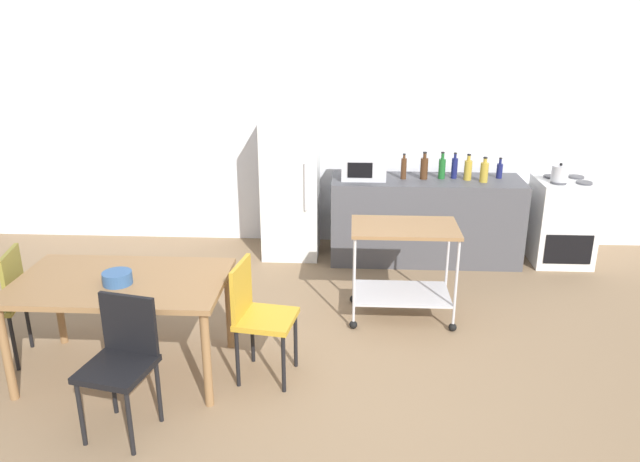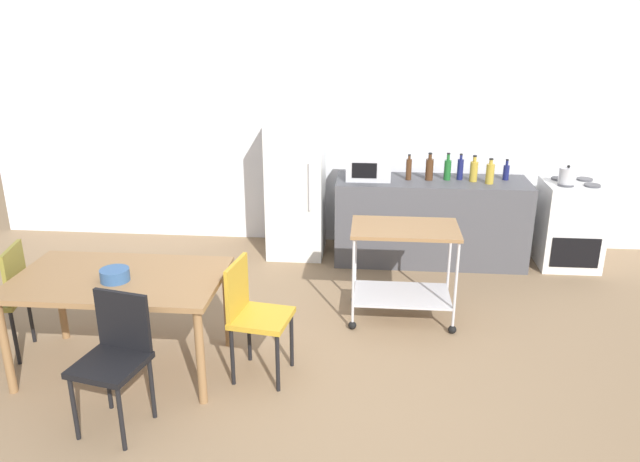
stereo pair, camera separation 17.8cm
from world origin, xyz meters
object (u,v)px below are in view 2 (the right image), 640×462
object	(u,v)px
refrigerator	(296,186)
bottle_olive_oil	(448,169)
chair_olive	(3,294)
dining_table	(119,287)
fruit_bowl	(115,275)
stove_oven	(569,224)
bottle_sparkling_water	(409,169)
bottle_vinegar	(506,172)
microwave	(369,167)
bottle_wine	(460,169)
bottle_soda	(474,171)
chair_mustard	(253,311)
chair_black	(115,353)
kettle	(567,176)
kitchen_cart	(404,257)
bottle_sesame_oil	(429,169)
bottle_hot_sauce	(490,173)

from	to	relation	value
refrigerator	bottle_olive_oil	distance (m)	1.62
chair_olive	bottle_olive_oil	world-z (taller)	bottle_olive_oil
dining_table	fruit_bowl	size ratio (longest dim) A/B	7.30
stove_oven	bottle_sparkling_water	distance (m)	1.79
bottle_vinegar	microwave	bearing A→B (deg)	-176.56
microwave	bottle_wine	size ratio (longest dim) A/B	1.69
bottle_wine	bottle_soda	bearing A→B (deg)	-25.31
dining_table	chair_mustard	xyz separation A→B (m)	(0.98, -0.00, -0.15)
chair_black	kettle	size ratio (longest dim) A/B	3.71
refrigerator	microwave	world-z (taller)	refrigerator
kitchen_cart	fruit_bowl	bearing A→B (deg)	-152.90
kitchen_cart	bottle_soda	distance (m)	1.62
bottle_sesame_oil	bottle_wine	size ratio (longest dim) A/B	1.05
fruit_bowl	bottle_vinegar	bearing A→B (deg)	38.43
microwave	bottle_olive_oil	size ratio (longest dim) A/B	1.62
chair_olive	kettle	world-z (taller)	kettle
kitchen_cart	dining_table	bearing A→B (deg)	-154.62
bottle_wine	bottle_sparkling_water	bearing A→B (deg)	-173.93
dining_table	bottle_soda	xyz separation A→B (m)	(2.85, 2.36, 0.34)
kitchen_cart	bottle_hot_sauce	bearing A→B (deg)	55.00
chair_black	bottle_hot_sauce	world-z (taller)	bottle_hot_sauce
bottle_hot_sauce	fruit_bowl	distance (m)	3.81
refrigerator	bottle_sesame_oil	size ratio (longest dim) A/B	5.40
chair_olive	bottle_soda	xyz separation A→B (m)	(3.83, 2.25, 0.49)
dining_table	microwave	world-z (taller)	microwave
bottle_vinegar	bottle_wine	bearing A→B (deg)	-176.51
kitchen_cart	bottle_wine	distance (m)	1.62
microwave	bottle_wine	world-z (taller)	bottle_wine
chair_olive	stove_oven	bearing A→B (deg)	104.15
chair_black	stove_oven	xyz separation A→B (m)	(3.66, 3.03, -0.07)
bottle_hot_sauce	chair_black	bearing A→B (deg)	-133.43
bottle_sesame_oil	chair_black	bearing A→B (deg)	-125.69
bottle_sparkling_water	bottle_sesame_oil	size ratio (longest dim) A/B	0.94
bottle_soda	fruit_bowl	world-z (taller)	bottle_soda
bottle_wine	fruit_bowl	distance (m)	3.69
stove_oven	fruit_bowl	size ratio (longest dim) A/B	4.48
bottle_olive_oil	bottle_vinegar	distance (m)	0.61
stove_oven	kitchen_cart	xyz separation A→B (m)	(-1.79, -1.39, 0.12)
chair_mustard	bottle_wine	size ratio (longest dim) A/B	3.26
bottle_sesame_oil	kitchen_cart	bearing A→B (deg)	-102.22
refrigerator	bottle_wine	distance (m)	1.75
chair_black	bottle_vinegar	size ratio (longest dim) A/B	4.07
chair_olive	bottle_soda	size ratio (longest dim) A/B	3.27
chair_black	bottle_olive_oil	xyz separation A→B (m)	(2.36, 3.05, 0.50)
chair_black	refrigerator	bearing A→B (deg)	88.78
microwave	kettle	size ratio (longest dim) A/B	1.92
chair_olive	bottle_vinegar	size ratio (longest dim) A/B	4.07
stove_oven	bottle_sesame_oil	size ratio (longest dim) A/B	3.21
bottle_hot_sauce	bottle_vinegar	bearing A→B (deg)	40.87
dining_table	kettle	size ratio (longest dim) A/B	6.26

